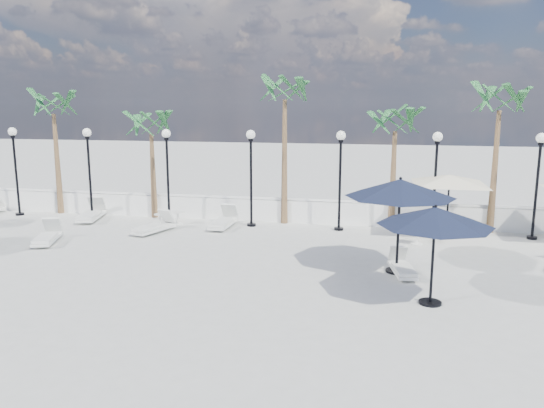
% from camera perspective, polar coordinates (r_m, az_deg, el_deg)
% --- Properties ---
extents(ground, '(100.00, 100.00, 0.00)m').
position_cam_1_polar(ground, '(15.34, -7.99, -7.82)').
color(ground, '#A4A59F').
rests_on(ground, ground).
extents(balustrade, '(26.00, 0.30, 1.01)m').
position_cam_1_polar(balustrade, '(22.19, -1.63, -0.62)').
color(balustrade, white).
rests_on(balustrade, ground).
extents(lamppost_0, '(0.36, 0.36, 3.84)m').
position_cam_1_polar(lamppost_0, '(25.51, -25.93, 4.40)').
color(lamppost_0, black).
rests_on(lamppost_0, ground).
extents(lamppost_1, '(0.36, 0.36, 3.84)m').
position_cam_1_polar(lamppost_1, '(23.56, -19.11, 4.44)').
color(lamppost_1, black).
rests_on(lamppost_1, ground).
extents(lamppost_2, '(0.36, 0.36, 3.84)m').
position_cam_1_polar(lamppost_2, '(22.00, -11.20, 4.42)').
color(lamppost_2, black).
rests_on(lamppost_2, ground).
extents(lamppost_3, '(0.36, 0.36, 3.84)m').
position_cam_1_polar(lamppost_3, '(20.91, -2.28, 4.29)').
color(lamppost_3, black).
rests_on(lamppost_3, ground).
extents(lamppost_4, '(0.36, 0.36, 3.84)m').
position_cam_1_polar(lamppost_4, '(20.38, 7.35, 4.03)').
color(lamppost_4, black).
rests_on(lamppost_4, ground).
extents(lamppost_5, '(0.36, 0.36, 3.84)m').
position_cam_1_polar(lamppost_5, '(20.43, 17.21, 3.65)').
color(lamppost_5, black).
rests_on(lamppost_5, ground).
extents(lamppost_6, '(0.36, 0.36, 3.84)m').
position_cam_1_polar(lamppost_6, '(21.08, 26.72, 3.19)').
color(lamppost_6, black).
rests_on(lamppost_6, ground).
extents(palm_0, '(2.60, 2.60, 5.50)m').
position_cam_1_polar(palm_0, '(25.18, -22.46, 9.26)').
color(palm_0, brown).
rests_on(palm_0, ground).
extents(palm_1, '(2.60, 2.60, 4.70)m').
position_cam_1_polar(palm_1, '(23.03, -12.87, 7.79)').
color(palm_1, brown).
rests_on(palm_1, ground).
extents(palm_2, '(2.60, 2.60, 6.10)m').
position_cam_1_polar(palm_2, '(21.31, 1.39, 11.48)').
color(palm_2, brown).
rests_on(palm_2, ground).
extents(palm_3, '(2.60, 2.60, 4.90)m').
position_cam_1_polar(palm_3, '(21.02, 13.11, 8.04)').
color(palm_3, brown).
rests_on(palm_3, ground).
extents(palm_4, '(2.60, 2.60, 5.70)m').
position_cam_1_polar(palm_4, '(21.42, 23.28, 9.58)').
color(palm_4, brown).
rests_on(palm_4, ground).
extents(lounger_1, '(1.14, 2.22, 0.80)m').
position_cam_1_polar(lounger_1, '(23.59, -18.85, -1.01)').
color(lounger_1, silver).
rests_on(lounger_1, ground).
extents(lounger_2, '(0.71, 2.02, 0.75)m').
position_cam_1_polar(lounger_2, '(21.11, -5.24, -1.86)').
color(lounger_2, silver).
rests_on(lounger_2, ground).
extents(lounger_3, '(1.18, 1.98, 0.71)m').
position_cam_1_polar(lounger_3, '(20.32, -23.03, -3.24)').
color(lounger_3, silver).
rests_on(lounger_3, ground).
extents(lounger_4, '(1.21, 2.00, 0.71)m').
position_cam_1_polar(lounger_4, '(20.67, -12.57, -2.39)').
color(lounger_4, silver).
rests_on(lounger_4, ground).
extents(lounger_5, '(0.83, 1.74, 0.63)m').
position_cam_1_polar(lounger_5, '(15.84, 13.84, -6.63)').
color(lounger_5, silver).
rests_on(lounger_5, ground).
extents(side_table_0, '(0.48, 0.48, 0.46)m').
position_cam_1_polar(side_table_0, '(21.87, -11.95, -1.53)').
color(side_table_0, silver).
rests_on(side_table_0, ground).
extents(side_table_1, '(0.55, 0.55, 0.54)m').
position_cam_1_polar(side_table_1, '(21.89, -10.10, -1.33)').
color(side_table_1, silver).
rests_on(side_table_1, ground).
extents(side_table_2, '(0.57, 0.57, 0.55)m').
position_cam_1_polar(side_table_2, '(19.21, 15.33, -3.24)').
color(side_table_2, silver).
rests_on(side_table_2, ground).
extents(parasol_navy_mid, '(3.14, 3.14, 2.82)m').
position_cam_1_polar(parasol_navy_mid, '(15.50, 13.62, 1.61)').
color(parasol_navy_mid, black).
rests_on(parasol_navy_mid, ground).
extents(parasol_navy_right, '(2.79, 2.79, 2.50)m').
position_cam_1_polar(parasol_navy_right, '(13.26, 17.14, -1.35)').
color(parasol_navy_right, black).
rests_on(parasol_navy_right, ground).
extents(parasol_cream_sq_a, '(5.08, 5.08, 2.50)m').
position_cam_1_polar(parasol_cream_sq_a, '(20.21, 18.57, 2.98)').
color(parasol_cream_sq_a, black).
rests_on(parasol_cream_sq_a, ground).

